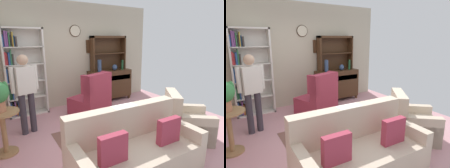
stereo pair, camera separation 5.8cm
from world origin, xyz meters
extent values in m
cube|color=#C68C93|center=(0.00, 0.00, -0.01)|extent=(5.40, 4.60, 0.02)
cube|color=#BCB299|center=(0.00, 2.13, 1.40)|extent=(5.00, 0.06, 2.80)
cylinder|color=beige|center=(0.10, 2.08, 2.04)|extent=(0.28, 0.03, 0.28)
torus|color=#382314|center=(0.10, 2.08, 2.04)|extent=(0.31, 0.02, 0.31)
cube|color=#422816|center=(0.55, 2.08, 1.62)|extent=(0.28, 0.03, 0.36)
cube|color=brown|center=(0.20, -0.30, 0.00)|extent=(2.57, 1.78, 0.01)
cube|color=silver|center=(-1.69, 1.93, 1.05)|extent=(0.04, 0.30, 2.10)
cube|color=silver|center=(-0.83, 1.93, 1.05)|extent=(0.04, 0.30, 2.10)
cube|color=silver|center=(-1.26, 1.93, 2.08)|extent=(0.90, 0.30, 0.04)
cube|color=silver|center=(-1.26, 1.93, 0.02)|extent=(0.90, 0.30, 0.04)
cube|color=silver|center=(-1.26, 2.07, 1.05)|extent=(0.90, 0.01, 2.10)
cube|color=silver|center=(-1.26, 1.93, 0.44)|extent=(0.86, 0.30, 0.02)
cube|color=#284C8C|center=(-1.65, 1.91, 0.21)|extent=(0.03, 0.16, 0.32)
cube|color=#284C8C|center=(-1.60, 1.91, 0.16)|extent=(0.04, 0.13, 0.23)
cube|color=#723F7F|center=(-1.56, 1.91, 0.22)|extent=(0.03, 0.21, 0.35)
cube|color=#CC7233|center=(-1.53, 1.91, 0.17)|extent=(0.04, 0.15, 0.24)
cube|color=#284C8C|center=(-1.49, 1.91, 0.20)|extent=(0.02, 0.22, 0.30)
cube|color=silver|center=(-1.26, 1.93, 0.85)|extent=(0.86, 0.30, 0.02)
cube|color=#337247|center=(-1.65, 1.91, 0.58)|extent=(0.02, 0.20, 0.26)
cube|color=#337247|center=(-1.62, 1.91, 0.57)|extent=(0.04, 0.11, 0.23)
cube|color=#284C8C|center=(-1.58, 1.91, 0.62)|extent=(0.02, 0.24, 0.32)
cube|color=gray|center=(-1.54, 1.91, 0.60)|extent=(0.04, 0.15, 0.30)
cube|color=silver|center=(-1.26, 1.93, 1.25)|extent=(0.86, 0.30, 0.02)
cube|color=#284C8C|center=(-1.65, 1.91, 1.02)|extent=(0.03, 0.20, 0.32)
cube|color=#3F3833|center=(-1.61, 1.91, 0.99)|extent=(0.04, 0.22, 0.27)
cube|color=#3F3833|center=(-1.56, 1.91, 1.01)|extent=(0.04, 0.17, 0.31)
cube|color=#B22D33|center=(-1.52, 1.91, 1.02)|extent=(0.03, 0.17, 0.32)
cube|color=#723F7F|center=(-1.48, 1.91, 1.00)|extent=(0.03, 0.14, 0.29)
cube|color=silver|center=(-1.26, 1.93, 1.66)|extent=(0.86, 0.30, 0.02)
cube|color=#B22D33|center=(-1.65, 1.91, 1.41)|extent=(0.04, 0.16, 0.29)
cube|color=#B22D33|center=(-1.61, 1.91, 1.39)|extent=(0.02, 0.13, 0.26)
cube|color=#284C8C|center=(-1.57, 1.91, 1.40)|extent=(0.04, 0.17, 0.28)
cube|color=#337247|center=(-1.53, 1.91, 1.43)|extent=(0.03, 0.14, 0.34)
cube|color=#3F3833|center=(-1.49, 1.91, 1.38)|extent=(0.03, 0.16, 0.24)
cube|color=#284C8C|center=(-1.65, 1.91, 1.80)|extent=(0.03, 0.12, 0.26)
cube|color=#723F7F|center=(-1.61, 1.91, 1.84)|extent=(0.04, 0.15, 0.34)
cube|color=#723F7F|center=(-1.57, 1.91, 1.83)|extent=(0.03, 0.13, 0.34)
cube|color=#337247|center=(-1.53, 1.91, 1.82)|extent=(0.03, 0.12, 0.30)
cube|color=#3F3833|center=(-1.49, 1.91, 1.79)|extent=(0.03, 0.10, 0.25)
cube|color=gold|center=(-1.46, 1.91, 1.83)|extent=(0.02, 0.21, 0.32)
cube|color=#284C8C|center=(-1.43, 1.91, 1.79)|extent=(0.03, 0.14, 0.24)
cube|color=#3F3833|center=(-1.39, 1.91, 1.78)|extent=(0.03, 0.22, 0.23)
cube|color=#422816|center=(1.06, 1.86, 0.51)|extent=(1.30, 0.45, 0.82)
cube|color=#422816|center=(0.46, 1.69, 0.05)|extent=(0.06, 0.06, 0.10)
cube|color=#422816|center=(1.66, 1.69, 0.05)|extent=(0.06, 0.06, 0.10)
cube|color=#422816|center=(0.46, 2.04, 0.05)|extent=(0.06, 0.06, 0.10)
cube|color=#422816|center=(1.66, 2.04, 0.05)|extent=(0.06, 0.06, 0.10)
cube|color=#352012|center=(1.06, 1.64, 0.71)|extent=(1.20, 0.01, 0.14)
cube|color=#422816|center=(0.53, 1.94, 1.42)|extent=(0.04, 0.26, 1.00)
cube|color=#422816|center=(1.59, 1.94, 1.42)|extent=(0.04, 0.26, 1.00)
cube|color=#422816|center=(1.06, 1.94, 1.89)|extent=(1.10, 0.26, 0.06)
cube|color=#422816|center=(1.06, 1.94, 1.42)|extent=(1.06, 0.26, 0.02)
cube|color=#422816|center=(1.06, 2.06, 1.42)|extent=(1.10, 0.01, 1.00)
cylinder|color=#33476B|center=(0.67, 1.78, 1.09)|extent=(0.11, 0.11, 0.34)
ellipsoid|color=#33476B|center=(1.19, 1.79, 1.01)|extent=(0.15, 0.15, 0.17)
cylinder|color=#194223|center=(1.45, 1.77, 1.07)|extent=(0.07, 0.07, 0.29)
cube|color=beige|center=(-0.38, -1.21, 0.21)|extent=(1.82, 0.89, 0.42)
cube|color=beige|center=(-0.37, -0.89, 0.66)|extent=(1.80, 0.24, 0.48)
cube|color=beige|center=(0.45, -1.23, 0.30)|extent=(0.16, 0.85, 0.60)
cube|color=#A33347|center=(-0.83, -1.32, 0.60)|extent=(0.36, 0.11, 0.36)
cube|color=#A33347|center=(0.07, -1.34, 0.60)|extent=(0.36, 0.11, 0.36)
cube|color=white|center=(-0.37, -0.89, 0.90)|extent=(0.36, 0.19, 0.00)
cube|color=beige|center=(1.10, -0.91, 0.20)|extent=(1.08, 1.07, 0.40)
cube|color=beige|center=(0.86, -0.72, 0.64)|extent=(0.61, 0.70, 0.48)
cube|color=beige|center=(0.91, -1.15, 0.28)|extent=(0.70, 0.59, 0.55)
cube|color=beige|center=(1.29, -0.67, 0.28)|extent=(0.70, 0.59, 0.55)
cube|color=#A33347|center=(0.05, 1.18, 0.21)|extent=(1.01, 1.02, 0.42)
cube|color=#A33347|center=(0.15, 0.90, 0.74)|extent=(0.80, 0.46, 0.63)
cube|color=#A33347|center=(0.46, 1.06, 0.83)|extent=(0.19, 0.30, 0.44)
cube|color=#A33347|center=(-0.18, 0.82, 0.83)|extent=(0.19, 0.30, 0.44)
cylinder|color=#997047|center=(-1.88, 0.31, 0.71)|extent=(0.52, 0.52, 0.03)
cylinder|color=#997047|center=(-1.88, 0.31, 0.35)|extent=(0.08, 0.08, 0.70)
cylinder|color=#997047|center=(-1.88, 0.31, 0.01)|extent=(0.36, 0.36, 0.03)
ellipsoid|color=#387F42|center=(-1.78, 0.33, 1.08)|extent=(0.10, 0.06, 0.25)
cylinder|color=#38333D|center=(-1.51, 0.87, 0.41)|extent=(0.15, 0.15, 0.82)
cylinder|color=#38333D|center=(-1.34, 0.91, 0.41)|extent=(0.15, 0.15, 0.82)
cube|color=silver|center=(-1.42, 0.89, 1.08)|extent=(0.38, 0.28, 0.52)
sphere|color=tan|center=(-1.42, 0.89, 1.46)|extent=(0.24, 0.24, 0.20)
cylinder|color=silver|center=(-1.64, 0.84, 1.11)|extent=(0.10, 0.10, 0.48)
cylinder|color=silver|center=(-1.21, 0.94, 1.11)|extent=(0.10, 0.10, 0.48)
cube|color=#422816|center=(-0.15, -0.36, 0.40)|extent=(0.80, 0.50, 0.03)
cube|color=#422816|center=(-0.52, -0.58, 0.20)|extent=(0.05, 0.05, 0.39)
cube|color=#422816|center=(0.22, -0.58, 0.20)|extent=(0.05, 0.05, 0.39)
cube|color=#422816|center=(-0.52, -0.14, 0.20)|extent=(0.05, 0.05, 0.39)
cube|color=#422816|center=(0.22, -0.14, 0.20)|extent=(0.05, 0.05, 0.39)
cube|color=#3F3833|center=(-0.08, -0.33, 0.44)|extent=(0.15, 0.13, 0.03)
cube|color=#CC7233|center=(-0.08, -0.31, 0.47)|extent=(0.19, 0.15, 0.03)
camera|label=1|loc=(-1.90, -3.00, 1.84)|focal=30.82mm
camera|label=2|loc=(-1.85, -3.03, 1.84)|focal=30.82mm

